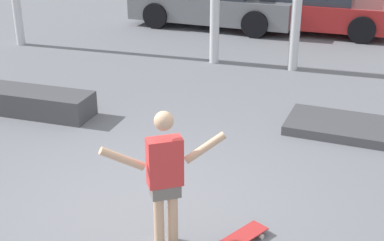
% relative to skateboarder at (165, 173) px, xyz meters
% --- Properties ---
extents(ground_plane, '(36.00, 36.00, 0.00)m').
position_rel_skateboarder_xyz_m(ground_plane, '(-0.45, 0.58, -0.83)').
color(ground_plane, slate).
extents(skateboarder, '(1.09, 0.79, 1.48)m').
position_rel_skateboarder_xyz_m(skateboarder, '(0.00, 0.00, 0.00)').
color(skateboarder, '#DBAD89').
rests_on(skateboarder, ground_plane).
extents(skateboard, '(0.54, 0.77, 0.08)m').
position_rel_skateboarder_xyz_m(skateboard, '(0.72, 0.19, -0.77)').
color(skateboard, red).
rests_on(skateboard, ground_plane).
extents(grind_box, '(2.58, 0.63, 0.40)m').
position_rel_skateboarder_xyz_m(grind_box, '(-3.63, 2.68, -0.63)').
color(grind_box, '#47474C').
rests_on(grind_box, ground_plane).
extents(manual_pad, '(2.96, 1.23, 0.14)m').
position_rel_skateboarder_xyz_m(manual_pad, '(2.19, 3.48, -0.76)').
color(manual_pad, '#47474C').
rests_on(manual_pad, ground_plane).
extents(parked_car_grey, '(4.55, 2.12, 1.45)m').
position_rel_skateboarder_xyz_m(parked_car_grey, '(-2.27, 9.73, -0.13)').
color(parked_car_grey, slate).
rests_on(parked_car_grey, ground_plane).
extents(parked_car_red, '(4.16, 2.02, 1.38)m').
position_rel_skateboarder_xyz_m(parked_car_red, '(0.37, 9.95, -0.16)').
color(parked_car_red, red).
rests_on(parked_car_red, ground_plane).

